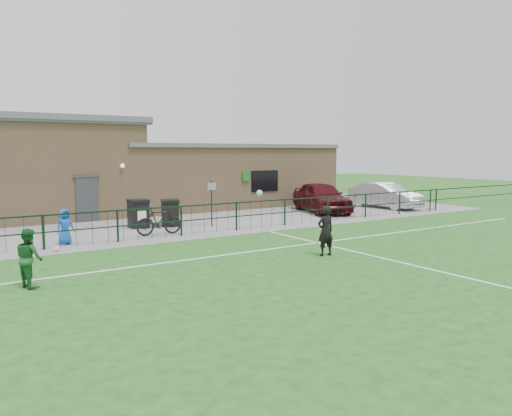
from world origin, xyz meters
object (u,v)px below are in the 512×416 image
car_silver (385,195)px  outfield_player (29,258)px  wheelie_bin_left (138,215)px  bicycle_d (159,221)px  car_maroon (321,197)px  spectator_child (65,227)px  wheelie_bin_right (170,214)px  sign_post (212,204)px  ball_ground (56,249)px

car_silver → outfield_player: 21.36m
wheelie_bin_left → bicycle_d: bearing=-85.6°
car_maroon → spectator_child: bearing=-153.0°
wheelie_bin_right → bicycle_d: (-1.33, -1.97, 0.01)m
car_maroon → car_silver: car_maroon is taller
sign_post → ball_ground: bearing=-163.5°
spectator_child → wheelie_bin_right: bearing=11.7°
sign_post → car_silver: sign_post is taller
wheelie_bin_left → outfield_player: bearing=-121.8°
wheelie_bin_right → sign_post: sign_post is taller
wheelie_bin_right → spectator_child: size_ratio=0.85×
outfield_player → sign_post: bearing=-70.3°
car_silver → spectator_child: bearing=-178.1°
car_maroon → outfield_player: size_ratio=3.31×
wheelie_bin_left → sign_post: bearing=-23.7°
spectator_child → outfield_player: bearing=-121.8°
car_maroon → sign_post: bearing=-152.0°
bicycle_d → outfield_player: 7.70m
wheelie_bin_right → ball_ground: 6.31m
outfield_player → ball_ground: 4.41m
wheelie_bin_right → spectator_child: 5.28m
car_silver → outfield_player: size_ratio=3.08×
car_silver → ball_ground: size_ratio=20.76×
wheelie_bin_right → car_maroon: 8.85m
spectator_child → ball_ground: (-0.56, -1.15, -0.55)m
wheelie_bin_right → bicycle_d: bearing=-105.7°
wheelie_bin_right → ball_ground: bearing=-131.2°
wheelie_bin_left → ball_ground: size_ratio=5.26×
wheelie_bin_left → wheelie_bin_right: wheelie_bin_left is taller
wheelie_bin_right → bicycle_d: bicycle_d is taller
spectator_child → car_maroon: bearing=-1.9°
bicycle_d → spectator_child: (-3.55, -0.08, 0.08)m
wheelie_bin_right → ball_ground: wheelie_bin_right is taller
wheelie_bin_left → sign_post: sign_post is taller
sign_post → spectator_child: size_ratio=1.58×
car_maroon → ball_ground: 14.68m
car_maroon → outfield_player: 17.40m
wheelie_bin_right → car_silver: size_ratio=0.24×
spectator_child → ball_ground: 1.39m
wheelie_bin_left → spectator_child: bearing=-142.1°
wheelie_bin_left → sign_post: (2.79, -1.47, 0.44)m
car_maroon → bicycle_d: 10.40m
wheelie_bin_right → outfield_player: outfield_player is taller
wheelie_bin_right → car_maroon: car_maroon is taller
bicycle_d → ball_ground: (-4.10, -1.23, -0.47)m
bicycle_d → ball_ground: size_ratio=8.60×
wheelie_bin_left → bicycle_d: wheelie_bin_left is taller
outfield_player → wheelie_bin_right: bearing=-60.0°
wheelie_bin_left → bicycle_d: size_ratio=0.61×
wheelie_bin_left → spectator_child: spectator_child is taller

